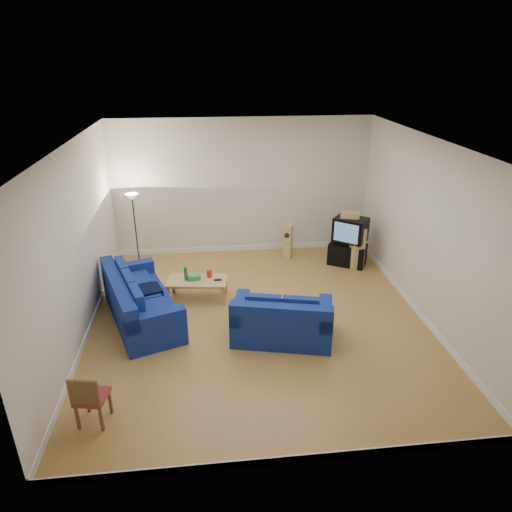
{
  "coord_description": "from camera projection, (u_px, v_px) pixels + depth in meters",
  "views": [
    {
      "loc": [
        -0.85,
        -7.13,
        4.49
      ],
      "look_at": [
        0.0,
        0.4,
        1.1
      ],
      "focal_mm": 32.0,
      "sensor_mm": 36.0,
      "label": 1
    }
  ],
  "objects": [
    {
      "name": "room",
      "position": [
        259.0,
        242.0,
        7.76
      ],
      "size": [
        6.01,
        6.51,
        3.21
      ],
      "color": "brown",
      "rests_on": "ground"
    },
    {
      "name": "sofa_three_seat",
      "position": [
        138.0,
        304.0,
        8.25
      ],
      "size": [
        1.7,
        2.49,
        0.89
      ],
      "rotation": [
        0.0,
        0.0,
        -1.23
      ],
      "color": "navy",
      "rests_on": "ground"
    },
    {
      "name": "sofa_loveseat",
      "position": [
        282.0,
        323.0,
        7.69
      ],
      "size": [
        1.83,
        1.29,
        0.83
      ],
      "rotation": [
        0.0,
        0.0,
        -0.24
      ],
      "color": "navy",
      "rests_on": "ground"
    },
    {
      "name": "coffee_table",
      "position": [
        197.0,
        282.0,
        8.95
      ],
      "size": [
        1.22,
        0.73,
        0.42
      ],
      "rotation": [
        0.0,
        0.0,
        -0.13
      ],
      "color": "tan",
      "rests_on": "ground"
    },
    {
      "name": "bottle",
      "position": [
        186.0,
        273.0,
        8.86
      ],
      "size": [
        0.08,
        0.08,
        0.28
      ],
      "primitive_type": "cylinder",
      "rotation": [
        0.0,
        0.0,
        0.23
      ],
      "color": "#197233",
      "rests_on": "coffee_table"
    },
    {
      "name": "tissue_box",
      "position": [
        194.0,
        277.0,
        8.91
      ],
      "size": [
        0.26,
        0.17,
        0.1
      ],
      "primitive_type": "cube",
      "rotation": [
        0.0,
        0.0,
        0.18
      ],
      "color": "green",
      "rests_on": "coffee_table"
    },
    {
      "name": "red_canister",
      "position": [
        209.0,
        273.0,
        9.01
      ],
      "size": [
        0.11,
        0.11,
        0.15
      ],
      "primitive_type": "cylinder",
      "rotation": [
        0.0,
        0.0,
        -0.03
      ],
      "color": "red",
      "rests_on": "coffee_table"
    },
    {
      "name": "remote",
      "position": [
        218.0,
        280.0,
        8.9
      ],
      "size": [
        0.16,
        0.05,
        0.02
      ],
      "primitive_type": "cube",
      "rotation": [
        0.0,
        0.0,
        0.02
      ],
      "color": "black",
      "rests_on": "coffee_table"
    },
    {
      "name": "tv_stand",
      "position": [
        347.0,
        254.0,
        10.48
      ],
      "size": [
        0.94,
        0.81,
        0.5
      ],
      "primitive_type": "cube",
      "rotation": [
        0.0,
        0.0,
        -0.53
      ],
      "color": "black",
      "rests_on": "ground"
    },
    {
      "name": "av_receiver",
      "position": [
        348.0,
        242.0,
        10.38
      ],
      "size": [
        0.54,
        0.5,
        0.1
      ],
      "primitive_type": "cube",
      "rotation": [
        0.0,
        0.0,
        -0.36
      ],
      "color": "black",
      "rests_on": "tv_stand"
    },
    {
      "name": "television",
      "position": [
        350.0,
        229.0,
        10.19
      ],
      "size": [
        0.86,
        0.83,
        0.54
      ],
      "rotation": [
        0.0,
        0.0,
        -0.68
      ],
      "color": "black",
      "rests_on": "av_receiver"
    },
    {
      "name": "centre_speaker",
      "position": [
        350.0,
        215.0,
        10.06
      ],
      "size": [
        0.44,
        0.28,
        0.14
      ],
      "primitive_type": "cube",
      "rotation": [
        0.0,
        0.0,
        -0.29
      ],
      "color": "tan",
      "rests_on": "television"
    },
    {
      "name": "speaker_left",
      "position": [
        288.0,
        241.0,
        10.78
      ],
      "size": [
        0.26,
        0.29,
        0.82
      ],
      "rotation": [
        0.0,
        0.0,
        -0.37
      ],
      "color": "tan",
      "rests_on": "ground"
    },
    {
      "name": "speaker_right",
      "position": [
        357.0,
        249.0,
        10.19
      ],
      "size": [
        0.33,
        0.28,
        0.97
      ],
      "rotation": [
        0.0,
        0.0,
        -1.33
      ],
      "color": "tan",
      "rests_on": "ground"
    },
    {
      "name": "floor_lamp",
      "position": [
        133.0,
        207.0,
        9.93
      ],
      "size": [
        0.29,
        0.29,
        1.71
      ],
      "color": "black",
      "rests_on": "ground"
    },
    {
      "name": "dining_chair",
      "position": [
        89.0,
        397.0,
        5.84
      ],
      "size": [
        0.45,
        0.45,
        0.81
      ],
      "rotation": [
        0.0,
        0.0,
        -0.19
      ],
      "color": "brown",
      "rests_on": "ground"
    }
  ]
}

